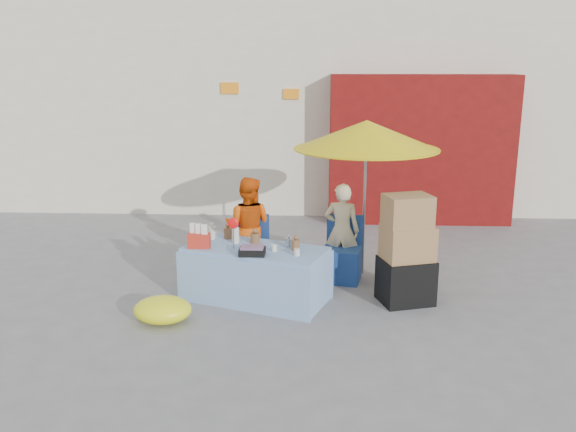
{
  "coord_description": "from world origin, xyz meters",
  "views": [
    {
      "loc": [
        0.34,
        -6.57,
        2.86
      ],
      "look_at": [
        0.02,
        0.6,
        1.0
      ],
      "focal_mm": 38.0,
      "sensor_mm": 36.0,
      "label": 1
    }
  ],
  "objects_px": {
    "market_table": "(255,273)",
    "vendor_beige": "(342,231)",
    "chair_right": "(342,262)",
    "box_stack": "(407,254)",
    "chair_left": "(248,260)",
    "umbrella": "(367,135)",
    "vendor_orange": "(248,227)"
  },
  "relations": [
    {
      "from": "chair_right",
      "to": "chair_left",
      "type": "bearing_deg",
      "value": -169.17
    },
    {
      "from": "chair_left",
      "to": "vendor_orange",
      "type": "xyz_separation_m",
      "value": [
        -0.0,
        0.13,
        0.42
      ]
    },
    {
      "from": "chair_left",
      "to": "umbrella",
      "type": "height_order",
      "value": "umbrella"
    },
    {
      "from": "vendor_beige",
      "to": "vendor_orange",
      "type": "bearing_deg",
      "value": 10.83
    },
    {
      "from": "chair_right",
      "to": "box_stack",
      "type": "distance_m",
      "value": 1.09
    },
    {
      "from": "umbrella",
      "to": "box_stack",
      "type": "bearing_deg",
      "value": -66.74
    },
    {
      "from": "chair_right",
      "to": "vendor_orange",
      "type": "xyz_separation_m",
      "value": [
        -1.25,
        0.13,
        0.42
      ]
    },
    {
      "from": "chair_left",
      "to": "vendor_orange",
      "type": "height_order",
      "value": "vendor_orange"
    },
    {
      "from": "chair_right",
      "to": "vendor_orange",
      "type": "relative_size",
      "value": 0.63
    },
    {
      "from": "vendor_beige",
      "to": "umbrella",
      "type": "height_order",
      "value": "umbrella"
    },
    {
      "from": "vendor_beige",
      "to": "box_stack",
      "type": "distance_m",
      "value": 1.13
    },
    {
      "from": "market_table",
      "to": "vendor_orange",
      "type": "distance_m",
      "value": 0.94
    },
    {
      "from": "chair_left",
      "to": "umbrella",
      "type": "relative_size",
      "value": 0.41
    },
    {
      "from": "vendor_orange",
      "to": "umbrella",
      "type": "distance_m",
      "value": 1.97
    },
    {
      "from": "chair_left",
      "to": "umbrella",
      "type": "distance_m",
      "value": 2.27
    },
    {
      "from": "vendor_orange",
      "to": "chair_left",
      "type": "bearing_deg",
      "value": 102.1
    },
    {
      "from": "umbrella",
      "to": "vendor_beige",
      "type": "bearing_deg",
      "value": -153.43
    },
    {
      "from": "market_table",
      "to": "chair_right",
      "type": "height_order",
      "value": "market_table"
    },
    {
      "from": "chair_left",
      "to": "box_stack",
      "type": "xyz_separation_m",
      "value": [
        1.98,
        -0.73,
        0.36
      ]
    },
    {
      "from": "vendor_orange",
      "to": "umbrella",
      "type": "height_order",
      "value": "umbrella"
    },
    {
      "from": "chair_left",
      "to": "vendor_beige",
      "type": "distance_m",
      "value": 1.31
    },
    {
      "from": "umbrella",
      "to": "box_stack",
      "type": "relative_size",
      "value": 1.57
    },
    {
      "from": "vendor_beige",
      "to": "box_stack",
      "type": "height_order",
      "value": "box_stack"
    },
    {
      "from": "chair_left",
      "to": "vendor_orange",
      "type": "relative_size",
      "value": 0.63
    },
    {
      "from": "market_table",
      "to": "vendor_beige",
      "type": "height_order",
      "value": "vendor_beige"
    },
    {
      "from": "vendor_beige",
      "to": "umbrella",
      "type": "xyz_separation_m",
      "value": [
        0.3,
        0.15,
        1.25
      ]
    },
    {
      "from": "vendor_orange",
      "to": "vendor_beige",
      "type": "xyz_separation_m",
      "value": [
        1.25,
        0.0,
        -0.04
      ]
    },
    {
      "from": "vendor_beige",
      "to": "box_stack",
      "type": "xyz_separation_m",
      "value": [
        0.74,
        -0.86,
        -0.03
      ]
    },
    {
      "from": "market_table",
      "to": "chair_right",
      "type": "bearing_deg",
      "value": 53.85
    },
    {
      "from": "market_table",
      "to": "vendor_orange",
      "type": "height_order",
      "value": "vendor_orange"
    },
    {
      "from": "umbrella",
      "to": "vendor_orange",
      "type": "bearing_deg",
      "value": -174.47
    },
    {
      "from": "market_table",
      "to": "umbrella",
      "type": "relative_size",
      "value": 0.91
    }
  ]
}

